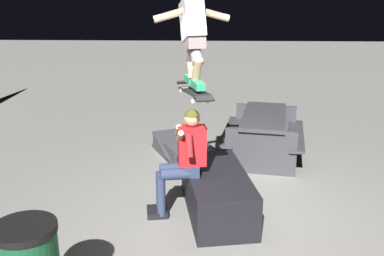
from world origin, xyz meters
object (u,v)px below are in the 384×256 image
(person_sitting_on_ledge, at_px, (183,156))
(kicker_ramp, at_px, (187,151))
(skateboard, at_px, (194,92))
(picnic_table_back, at_px, (264,129))
(skater_airborne, at_px, (193,31))
(ledge_box_main, at_px, (217,193))

(person_sitting_on_ledge, distance_m, kicker_ramp, 2.23)
(skateboard, bearing_deg, kicker_ramp, 5.12)
(person_sitting_on_ledge, bearing_deg, picnic_table_back, -31.03)
(skateboard, distance_m, skater_airborne, 0.69)
(person_sitting_on_ledge, bearing_deg, skater_airborne, -108.41)
(kicker_ramp, height_order, picnic_table_back, picnic_table_back)
(person_sitting_on_ledge, xyz_separation_m, picnic_table_back, (2.08, -1.25, -0.28))
(person_sitting_on_ledge, height_order, skater_airborne, skater_airborne)
(ledge_box_main, height_order, kicker_ramp, ledge_box_main)
(skateboard, bearing_deg, picnic_table_back, -27.10)
(ledge_box_main, relative_size, kicker_ramp, 1.06)
(ledge_box_main, distance_m, skater_airborne, 2.07)
(ledge_box_main, relative_size, skateboard, 1.54)
(kicker_ramp, bearing_deg, skater_airborne, -175.16)
(skateboard, relative_size, kicker_ramp, 0.69)
(ledge_box_main, relative_size, skater_airborne, 1.42)
(person_sitting_on_ledge, height_order, skateboard, skateboard)
(ledge_box_main, xyz_separation_m, person_sitting_on_ledge, (-0.04, 0.43, 0.51))
(ledge_box_main, height_order, person_sitting_on_ledge, person_sitting_on_ledge)
(kicker_ramp, xyz_separation_m, picnic_table_back, (-0.03, -1.31, 0.43))
(ledge_box_main, height_order, picnic_table_back, picnic_table_back)
(person_sitting_on_ledge, xyz_separation_m, kicker_ramp, (2.11, 0.06, -0.72))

